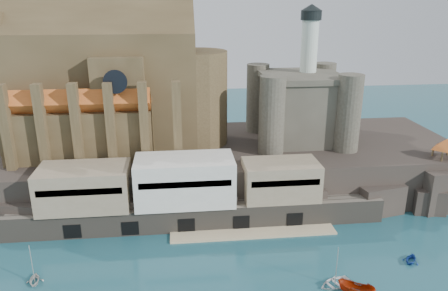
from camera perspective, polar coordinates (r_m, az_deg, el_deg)
promontory at (r=97.43m, az=0.47°, el=-2.68°), size 100.00×36.00×10.00m
quay at (r=81.41m, az=-5.21°, el=-6.37°), size 70.00×12.00×13.05m
church at (r=95.25m, az=-14.24°, el=7.05°), size 47.00×25.93×30.51m
castle_keep at (r=98.19m, az=9.89°, el=5.40°), size 21.20×21.20×29.30m
rock_outcrop at (r=99.95m, az=26.36°, el=-4.74°), size 14.50×10.50×8.70m
pavilion at (r=97.23m, az=27.04°, el=0.03°), size 6.40×6.40×5.40m
boat_4 at (r=74.25m, az=-23.46°, el=-16.10°), size 3.21×2.24×3.43m
boat_6 at (r=70.16m, az=14.28°, el=-17.21°), size 2.40×3.90×5.26m
boat_7 at (r=79.07m, az=23.17°, el=-13.79°), size 3.46×3.37×3.48m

